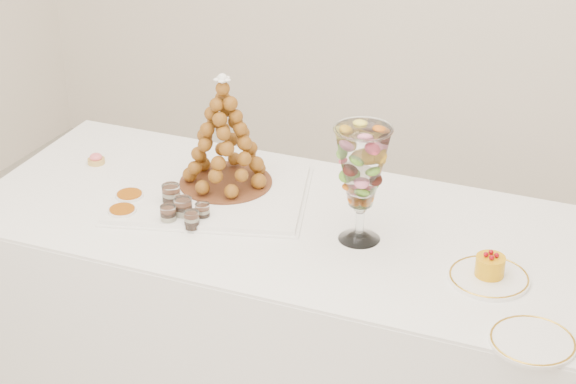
% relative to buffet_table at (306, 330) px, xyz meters
% --- Properties ---
extents(buffet_table, '(2.19, 0.97, 0.82)m').
position_rel_buffet_table_xyz_m(buffet_table, '(0.00, 0.00, 0.00)').
color(buffet_table, white).
rests_on(buffet_table, ground).
extents(lace_tray, '(0.72, 0.62, 0.02)m').
position_rel_buffet_table_xyz_m(lace_tray, '(-0.36, 0.02, 0.42)').
color(lace_tray, white).
rests_on(lace_tray, buffet_table).
extents(macaron_vase, '(0.16, 0.16, 0.36)m').
position_rel_buffet_table_xyz_m(macaron_vase, '(0.18, -0.02, 0.64)').
color(macaron_vase, white).
rests_on(macaron_vase, buffet_table).
extents(cake_plate, '(0.23, 0.23, 0.01)m').
position_rel_buffet_table_xyz_m(cake_plate, '(0.59, -0.08, 0.41)').
color(cake_plate, white).
rests_on(cake_plate, buffet_table).
extents(spare_plate, '(0.22, 0.22, 0.01)m').
position_rel_buffet_table_xyz_m(spare_plate, '(0.76, -0.32, 0.41)').
color(spare_plate, white).
rests_on(spare_plate, buffet_table).
extents(pink_tart, '(0.06, 0.06, 0.04)m').
position_rel_buffet_table_xyz_m(pink_tart, '(-0.84, 0.07, 0.42)').
color(pink_tart, tan).
rests_on(pink_tart, buffet_table).
extents(verrine_a, '(0.06, 0.06, 0.08)m').
position_rel_buffet_table_xyz_m(verrine_a, '(-0.43, -0.09, 0.45)').
color(verrine_a, white).
rests_on(verrine_a, buffet_table).
extents(verrine_b, '(0.07, 0.07, 0.08)m').
position_rel_buffet_table_xyz_m(verrine_b, '(-0.36, -0.15, 0.45)').
color(verrine_b, white).
rests_on(verrine_b, buffet_table).
extents(verrine_c, '(0.05, 0.05, 0.06)m').
position_rel_buffet_table_xyz_m(verrine_c, '(-0.30, -0.13, 0.44)').
color(verrine_c, white).
rests_on(verrine_c, buffet_table).
extents(verrine_d, '(0.06, 0.06, 0.07)m').
position_rel_buffet_table_xyz_m(verrine_d, '(-0.38, -0.19, 0.44)').
color(verrine_d, white).
rests_on(verrine_d, buffet_table).
extents(verrine_e, '(0.05, 0.05, 0.06)m').
position_rel_buffet_table_xyz_m(verrine_e, '(-0.30, -0.19, 0.44)').
color(verrine_e, white).
rests_on(verrine_e, buffet_table).
extents(ramekin_back, '(0.09, 0.09, 0.03)m').
position_rel_buffet_table_xyz_m(ramekin_back, '(-0.57, -0.12, 0.42)').
color(ramekin_back, white).
rests_on(ramekin_back, buffet_table).
extents(ramekin_front, '(0.09, 0.09, 0.03)m').
position_rel_buffet_table_xyz_m(ramekin_front, '(-0.54, -0.21, 0.42)').
color(ramekin_front, white).
rests_on(ramekin_front, buffet_table).
extents(croquembouche, '(0.31, 0.31, 0.38)m').
position_rel_buffet_table_xyz_m(croquembouche, '(-0.34, 0.10, 0.61)').
color(croquembouche, brown).
rests_on(croquembouche, lace_tray).
extents(mousse_cake, '(0.08, 0.08, 0.07)m').
position_rel_buffet_table_xyz_m(mousse_cake, '(0.59, -0.07, 0.45)').
color(mousse_cake, '#E49D0A').
rests_on(mousse_cake, cake_plate).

